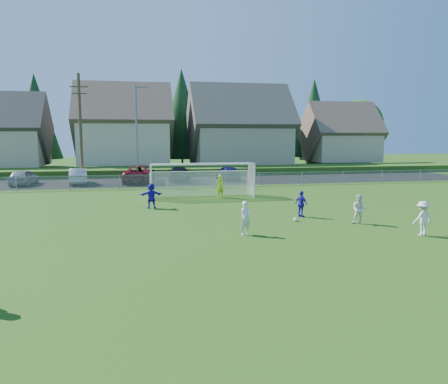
# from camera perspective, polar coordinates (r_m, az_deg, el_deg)

# --- Properties ---
(ground) EXTENTS (160.00, 160.00, 0.00)m
(ground) POSITION_cam_1_polar(r_m,az_deg,el_deg) (16.31, 5.67, -8.47)
(ground) COLOR #193D0C
(ground) RESTS_ON ground
(asphalt_lot) EXTENTS (60.00, 60.00, 0.00)m
(asphalt_lot) POSITION_cam_1_polar(r_m,az_deg,el_deg) (42.96, -5.19, 1.45)
(asphalt_lot) COLOR black
(asphalt_lot) RESTS_ON ground
(grass_embankment) EXTENTS (70.00, 6.00, 0.80)m
(grass_embankment) POSITION_cam_1_polar(r_m,az_deg,el_deg) (50.36, -6.14, 2.76)
(grass_embankment) COLOR #1E420F
(grass_embankment) RESTS_ON ground
(soccer_ball) EXTENTS (0.22, 0.22, 0.22)m
(soccer_ball) POSITION_cam_1_polar(r_m,az_deg,el_deg) (23.01, 9.33, -3.56)
(soccer_ball) COLOR white
(soccer_ball) RESTS_ON ground
(player_white_a) EXTENTS (0.66, 0.55, 1.53)m
(player_white_a) POSITION_cam_1_polar(r_m,az_deg,el_deg) (19.60, 2.85, -3.43)
(player_white_a) COLOR silver
(player_white_a) RESTS_ON ground
(player_white_b) EXTENTS (0.92, 0.87, 1.50)m
(player_white_b) POSITION_cam_1_polar(r_m,az_deg,el_deg) (22.99, 17.27, -2.18)
(player_white_b) COLOR silver
(player_white_b) RESTS_ON ground
(player_white_c) EXTENTS (1.08, 0.73, 1.55)m
(player_white_c) POSITION_cam_1_polar(r_m,az_deg,el_deg) (21.41, 24.51, -3.15)
(player_white_c) COLOR silver
(player_white_c) RESTS_ON ground
(player_blue_a) EXTENTS (0.68, 0.91, 1.43)m
(player_blue_a) POSITION_cam_1_polar(r_m,az_deg,el_deg) (24.26, 10.07, -1.56)
(player_blue_a) COLOR #2313B3
(player_blue_a) RESTS_ON ground
(player_blue_b) EXTENTS (1.47, 0.55, 1.55)m
(player_blue_b) POSITION_cam_1_polar(r_m,az_deg,el_deg) (27.11, -9.48, -0.48)
(player_blue_b) COLOR #2313B3
(player_blue_b) RESTS_ON ground
(goalkeeper) EXTENTS (0.71, 0.60, 1.66)m
(goalkeeper) POSITION_cam_1_polar(r_m,az_deg,el_deg) (31.25, -0.53, 0.76)
(goalkeeper) COLOR #C3EE1C
(goalkeeper) RESTS_ON ground
(car_a) EXTENTS (2.11, 4.34, 1.43)m
(car_a) POSITION_cam_1_polar(r_m,az_deg,el_deg) (43.21, -24.72, 1.77)
(car_a) COLOR gray
(car_a) RESTS_ON ground
(car_b) EXTENTS (2.00, 4.52, 1.44)m
(car_b) POSITION_cam_1_polar(r_m,az_deg,el_deg) (42.10, -18.50, 1.95)
(car_b) COLOR #BCBCBC
(car_b) RESTS_ON ground
(car_c) EXTENTS (3.34, 6.17, 1.65)m
(car_c) POSITION_cam_1_polar(r_m,az_deg,el_deg) (42.29, -10.97, 2.36)
(car_c) COLOR #610B14
(car_c) RESTS_ON ground
(car_d) EXTENTS (2.27, 5.06, 1.44)m
(car_d) POSITION_cam_1_polar(r_m,az_deg,el_deg) (42.77, -5.93, 2.37)
(car_d) COLOR black
(car_d) RESTS_ON ground
(car_e) EXTENTS (2.02, 4.42, 1.47)m
(car_e) POSITION_cam_1_polar(r_m,az_deg,el_deg) (43.60, 0.50, 2.53)
(car_e) COLOR #15164A
(car_e) RESTS_ON ground
(soccer_goal) EXTENTS (7.42, 1.90, 2.50)m
(soccer_goal) POSITION_cam_1_polar(r_m,az_deg,el_deg) (31.50, -2.92, 2.26)
(soccer_goal) COLOR white
(soccer_goal) RESTS_ON ground
(chainlink_fence) EXTENTS (52.06, 0.06, 1.20)m
(chainlink_fence) POSITION_cam_1_polar(r_m,az_deg,el_deg) (37.46, -4.27, 1.54)
(chainlink_fence) COLOR gray
(chainlink_fence) RESTS_ON ground
(streetlight) EXTENTS (1.38, 0.18, 9.00)m
(streetlight) POSITION_cam_1_polar(r_m,az_deg,el_deg) (40.98, -11.28, 7.82)
(streetlight) COLOR slate
(streetlight) RESTS_ON ground
(utility_pole) EXTENTS (1.60, 0.26, 10.00)m
(utility_pole) POSITION_cam_1_polar(r_m,az_deg,el_deg) (42.26, -18.24, 7.99)
(utility_pole) COLOR #473321
(utility_pole) RESTS_ON ground
(houses_row) EXTENTS (53.90, 11.45, 13.27)m
(houses_row) POSITION_cam_1_polar(r_m,az_deg,el_deg) (57.89, -4.97, 10.24)
(houses_row) COLOR tan
(houses_row) RESTS_ON ground
(tree_row) EXTENTS (65.98, 12.36, 13.80)m
(tree_row) POSITION_cam_1_polar(r_m,az_deg,el_deg) (64.01, -6.45, 9.57)
(tree_row) COLOR #382616
(tree_row) RESTS_ON ground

